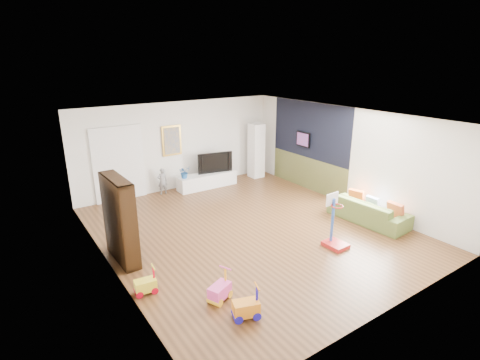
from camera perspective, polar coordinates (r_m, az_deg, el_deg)
floor at (r=9.12m, az=1.43°, el=-7.53°), size 6.50×7.50×0.00m
ceiling at (r=8.30m, az=1.58°, el=9.48°), size 6.50×7.50×0.00m
wall_back at (r=11.75m, az=-9.29°, el=5.18°), size 6.50×0.00×2.70m
wall_front at (r=6.20m, az=22.41°, el=-8.24°), size 6.50×0.00×2.70m
wall_left at (r=7.32m, az=-19.68°, el=-3.85°), size 0.00×7.50×2.70m
wall_right at (r=10.77m, az=15.70°, el=3.53°), size 0.00×7.50×2.70m
navy_accent at (r=11.58m, az=10.58°, el=7.44°), size 0.01×3.20×1.70m
olive_wainscot at (r=11.90m, az=10.20°, el=1.05°), size 0.01×3.20×1.00m
doorway at (r=11.15m, az=-17.96°, el=2.20°), size 1.45×0.06×2.10m
painting_back at (r=11.57m, az=-10.37°, el=5.93°), size 0.62×0.06×0.92m
artwork_right at (r=11.73m, az=9.58°, el=6.14°), size 0.04×0.56×0.46m
media_console at (r=11.93m, az=-5.02°, el=-0.06°), size 1.94×0.50×0.45m
tall_cabinet at (r=12.77m, az=2.49°, el=4.49°), size 0.44×0.44×1.85m
bookshelf at (r=7.87m, az=-17.86°, el=-5.81°), size 0.35×1.21×1.76m
sofa at (r=9.96m, az=18.95°, el=-4.43°), size 0.92×2.05×0.58m
basketball_hoop at (r=8.35m, az=14.63°, el=-6.14°), size 0.43×0.52×1.21m
ride_on_yellow at (r=6.97m, az=-14.26°, el=-14.68°), size 0.40×0.27×0.49m
ride_on_orange at (r=6.21m, az=0.92°, el=-18.21°), size 0.48×0.38×0.56m
ride_on_pink at (r=6.60m, az=-3.13°, el=-15.86°), size 0.48×0.40×0.55m
child at (r=11.48m, az=-11.73°, el=-0.18°), size 0.31×0.21×0.81m
tv at (r=11.97m, az=-3.98°, el=2.79°), size 1.14×0.36×0.65m
vase_plant at (r=11.46m, az=-8.48°, el=1.21°), size 0.39×0.36×0.38m
pillow_left at (r=9.73m, az=22.61°, el=-4.34°), size 0.13×0.42×0.41m
pillow_center at (r=10.02m, az=19.59°, el=-3.33°), size 0.09×0.34×0.34m
pillow_right at (r=10.35m, az=17.29°, el=-2.40°), size 0.21×0.40×0.39m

